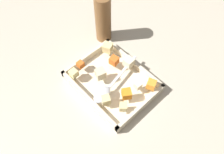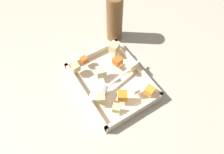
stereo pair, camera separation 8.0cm
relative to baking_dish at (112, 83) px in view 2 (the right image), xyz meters
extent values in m
plane|color=#BCB29E|center=(0.01, -0.01, -0.01)|extent=(4.00, 4.00, 0.00)
cube|color=beige|center=(0.00, 0.00, -0.01)|extent=(0.30, 0.24, 0.01)
cube|color=beige|center=(0.00, -0.11, 0.02)|extent=(0.30, 0.01, 0.03)
cube|color=beige|center=(0.00, 0.11, 0.02)|extent=(0.30, 0.01, 0.03)
cube|color=beige|center=(-0.15, 0.00, 0.02)|extent=(0.01, 0.24, 0.03)
cube|color=beige|center=(0.15, 0.00, 0.02)|extent=(0.01, 0.24, 0.03)
cube|color=orange|center=(-0.12, -0.08, 0.05)|extent=(0.04, 0.04, 0.03)
cube|color=orange|center=(0.12, 0.05, 0.04)|extent=(0.02, 0.02, 0.02)
cube|color=orange|center=(-0.09, 0.01, 0.05)|extent=(0.04, 0.04, 0.03)
cube|color=orange|center=(0.05, -0.05, 0.04)|extent=(0.03, 0.03, 0.03)
cube|color=#E0CC89|center=(-0.05, 0.08, 0.04)|extent=(0.04, 0.04, 0.03)
cube|color=#E0CC89|center=(0.11, -0.08, 0.05)|extent=(0.04, 0.04, 0.03)
cube|color=#E0CC89|center=(-0.11, 0.05, 0.04)|extent=(0.04, 0.04, 0.03)
cube|color=beige|center=(-0.09, -0.04, 0.04)|extent=(0.02, 0.02, 0.02)
cube|color=beige|center=(0.00, -0.09, 0.05)|extent=(0.04, 0.04, 0.03)
cube|color=beige|center=(0.04, 0.02, 0.05)|extent=(0.04, 0.04, 0.03)
cube|color=#E0CC89|center=(0.11, 0.09, 0.04)|extent=(0.03, 0.03, 0.03)
ellipsoid|color=silver|center=(-0.03, 0.07, 0.04)|extent=(0.06, 0.08, 0.02)
cube|color=silver|center=(-0.01, -0.05, 0.03)|extent=(0.04, 0.17, 0.01)
cylinder|color=brown|center=(0.20, -0.14, 0.09)|extent=(0.06, 0.06, 0.21)
camera|label=1|loc=(-0.31, 0.29, 0.72)|focal=35.47mm
camera|label=2|loc=(-0.36, 0.23, 0.72)|focal=35.47mm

